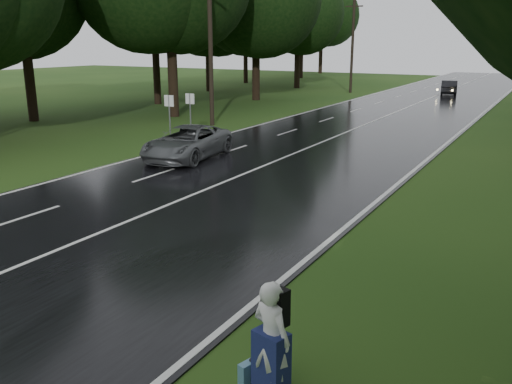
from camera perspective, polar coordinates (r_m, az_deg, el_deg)
ground at (r=14.40m, az=-22.06°, el=-6.63°), size 160.00×160.00×0.00m
road at (r=30.50m, az=8.45°, el=5.80°), size 12.00×140.00×0.04m
lane_center at (r=30.49m, az=8.45°, el=5.85°), size 0.12×140.00×0.01m
grey_car at (r=24.52m, az=-7.29°, el=5.22°), size 3.12×5.54×1.46m
far_car at (r=57.39m, az=19.77°, el=10.38°), size 2.21×4.41×1.39m
hitchhiker at (r=8.34m, az=1.66°, el=-15.59°), size 0.77×0.73×1.85m
suitcase at (r=8.95m, az=-0.37°, el=-18.34°), size 0.29×0.53×0.36m
utility_pole_mid at (r=34.67m, az=-4.66°, el=7.08°), size 1.80×0.28×9.01m
utility_pole_far at (r=57.52m, az=9.95°, el=10.33°), size 1.80×0.28×9.43m
road_sign_a at (r=29.22m, az=-9.03°, el=5.31°), size 0.59×0.10×2.46m
road_sign_b at (r=30.66m, az=-6.89°, el=5.88°), size 0.57×0.10×2.39m
tree_left_d at (r=39.08m, az=-8.64°, el=7.93°), size 10.53×10.53×16.45m
tree_left_e at (r=49.67m, az=-0.00°, el=9.74°), size 9.47×9.47×14.80m
tree_left_f at (r=62.41m, az=4.34°, el=10.93°), size 9.04×9.04×14.12m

